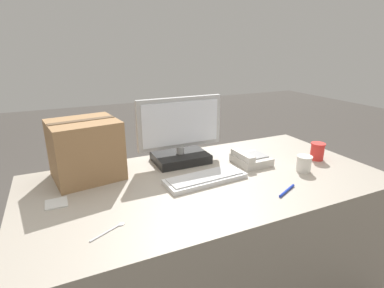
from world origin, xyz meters
The scene contains 10 objects.
office_desk centered at (0.00, 0.00, 0.36)m, with size 1.80×0.90×0.72m.
monitor centered at (-0.04, 0.28, 0.86)m, with size 0.49×0.23×0.37m.
keyboard centered at (-0.02, -0.01, 0.73)m, with size 0.43×0.18×0.03m.
desk_phone centered at (0.31, 0.08, 0.75)m, with size 0.18×0.19×0.07m.
paper_cup_left centered at (0.51, -0.13, 0.76)m, with size 0.08×0.08×0.09m.
paper_cup_right centered at (0.71, -0.03, 0.77)m, with size 0.08×0.08×0.10m.
spoon centered at (-0.52, -0.24, 0.72)m, with size 0.14×0.08×0.00m.
cardboard_box centered at (-0.55, 0.28, 0.87)m, with size 0.36×0.33×0.30m.
pen_marker centered at (0.27, -0.28, 0.73)m, with size 0.14×0.07×0.01m.
sticky_note_pad centered at (-0.71, 0.05, 0.72)m, with size 0.09×0.09×0.01m.
Camera 1 is at (-0.65, -1.22, 1.37)m, focal length 28.00 mm.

